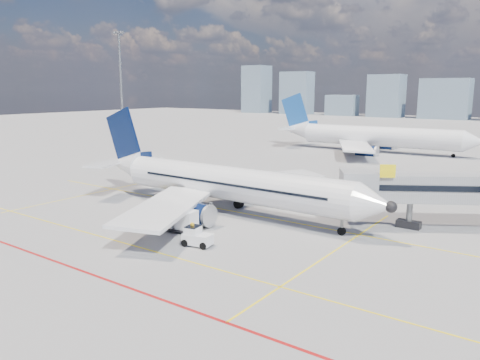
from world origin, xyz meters
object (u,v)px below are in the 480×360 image
Objects in this scene: cargo_dolly at (178,220)px; main_aircraft at (220,182)px; baggage_tug at (196,236)px; ramp_worker at (193,234)px; second_aircraft at (370,136)px; belt_loader at (165,200)px.

main_aircraft is at bearing 91.67° from cargo_dolly.
baggage_tug is 1.34× the size of ramp_worker.
second_aircraft reaches higher than belt_loader.
main_aircraft is at bearing 34.09° from belt_loader.
baggage_tug is 0.48× the size of belt_loader.
main_aircraft is 9.31× the size of cargo_dolly.
main_aircraft is at bearing -87.43° from second_aircraft.
belt_loader is (-12.29, 8.75, -0.22)m from baggage_tug.
main_aircraft is 18.77× the size of ramp_worker.
main_aircraft is 11.47m from baggage_tug.
second_aircraft is 21.91× the size of ramp_worker.
main_aircraft reaches higher than baggage_tug.
cargo_dolly is at bearing -14.27° from belt_loader.
main_aircraft is 0.86× the size of second_aircraft.
baggage_tug is 0.37m from ramp_worker.
second_aircraft reaches higher than ramp_worker.
ramp_worker is (9.55, -67.46, -2.23)m from second_aircraft.
ramp_worker is at bearing -11.79° from belt_loader.
baggage_tug is 0.66× the size of cargo_dolly.
baggage_tug is at bearing -61.90° from main_aircraft.
belt_loader is 14.85m from ramp_worker.
belt_loader is 2.80× the size of ramp_worker.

